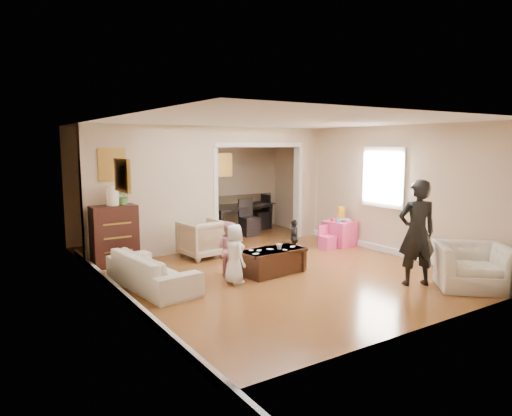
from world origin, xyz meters
TOP-DOWN VIEW (x-y plane):
  - floor at (0.00, 0.00)m, footprint 7.00×7.00m
  - partition_left at (-1.38, 1.80)m, footprint 2.75×0.18m
  - partition_right at (2.48, 1.80)m, footprint 0.55×0.18m
  - partition_header at (1.10, 1.80)m, footprint 2.22×0.18m
  - window_pane at (2.73, -0.40)m, footprint 0.03×0.95m
  - framed_art_partition at (-2.20, 1.70)m, footprint 0.45×0.03m
  - framed_art_sofa_wall at (-2.71, -0.60)m, footprint 0.03×0.55m
  - framed_art_alcove at (1.10, 3.44)m, footprint 0.45×0.03m
  - sofa at (-2.16, -0.15)m, footprint 0.94×1.95m
  - armchair_back at (-0.63, 1.19)m, footprint 0.86×0.88m
  - armchair_front at (2.00, -2.88)m, footprint 1.40×1.39m
  - dresser at (-2.26, 1.52)m, footprint 0.81×0.46m
  - table_lamp at (-2.26, 1.52)m, footprint 0.22×0.22m
  - potted_plant at (-2.06, 1.52)m, footprint 0.29×0.26m
  - coffee_table at (-0.13, -0.52)m, footprint 1.19×0.70m
  - coffee_cup at (-0.03, -0.57)m, footprint 0.11×0.11m
  - play_table at (2.38, 0.47)m, footprint 0.66×0.66m
  - cereal_box at (2.50, 0.57)m, footprint 0.21×0.10m
  - cyan_cup at (2.28, 0.42)m, footprint 0.08×0.08m
  - toy_block at (2.26, 0.59)m, footprint 0.10×0.09m
  - play_bowl at (2.43, 0.35)m, footprint 0.25×0.25m
  - dining_table at (1.31, 3.17)m, footprint 2.17×1.54m
  - adult_person at (1.39, -2.31)m, footprint 0.73×0.63m
  - child_kneel_a at (-0.98, -0.67)m, footprint 0.32×0.48m
  - child_kneel_b at (-0.83, -0.22)m, footprint 0.52×0.56m
  - child_toddler at (0.92, 0.23)m, footprint 0.43×0.45m
  - craft_papers at (-0.21, -0.52)m, footprint 0.96×0.39m

SIDE VIEW (x-z plane):
  - floor at x=0.00m, z-range 0.00..0.00m
  - coffee_table at x=-0.13m, z-range 0.00..0.42m
  - sofa at x=-2.16m, z-range 0.00..0.55m
  - play_table at x=2.38m, z-range 0.00..0.55m
  - armchair_front at x=2.00m, z-range 0.00..0.68m
  - dining_table at x=1.31m, z-range 0.00..0.69m
  - armchair_back at x=-0.63m, z-range 0.00..0.74m
  - child_toddler at x=0.92m, z-range 0.00..0.75m
  - craft_papers at x=-0.21m, z-range 0.42..0.42m
  - child_kneel_b at x=-0.83m, z-range 0.00..0.93m
  - coffee_cup at x=-0.03m, z-range 0.42..0.52m
  - child_kneel_a at x=-0.98m, z-range 0.00..0.96m
  - dresser at x=-2.26m, z-range 0.00..1.12m
  - toy_block at x=2.26m, z-range 0.55..0.60m
  - play_bowl at x=2.43m, z-range 0.55..0.60m
  - cyan_cup at x=2.28m, z-range 0.55..0.63m
  - cereal_box at x=2.50m, z-range 0.55..0.85m
  - adult_person at x=1.39m, z-range 0.00..1.69m
  - potted_plant at x=-2.06m, z-range 1.12..1.44m
  - table_lamp at x=-2.26m, z-range 1.12..1.48m
  - partition_left at x=-1.38m, z-range 0.00..2.60m
  - partition_right at x=2.48m, z-range 0.00..2.60m
  - window_pane at x=2.73m, z-range 1.00..2.10m
  - framed_art_alcove at x=1.10m, z-range 1.42..1.98m
  - framed_art_sofa_wall at x=-2.71m, z-range 1.60..2.00m
  - framed_art_partition at x=-2.20m, z-range 1.58..2.12m
  - partition_header at x=1.10m, z-range 2.25..2.60m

